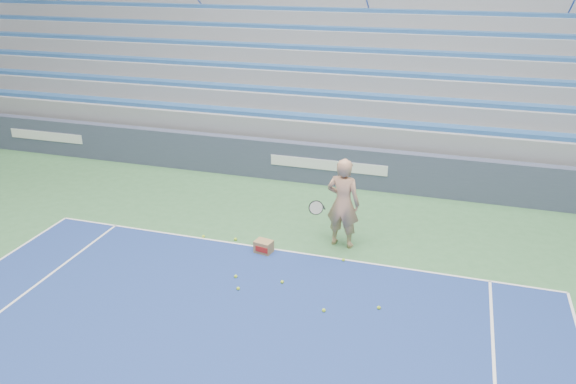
% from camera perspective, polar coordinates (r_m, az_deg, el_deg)
% --- Properties ---
extents(sponsor_barrier, '(30.00, 0.32, 1.10)m').
position_cam_1_polar(sponsor_barrier, '(15.23, 4.20, 2.75)').
color(sponsor_barrier, '#3B4259').
rests_on(sponsor_barrier, ground).
extents(bleachers, '(31.00, 9.15, 7.30)m').
position_cam_1_polar(bleachers, '(20.22, 8.13, 12.89)').
color(bleachers, gray).
rests_on(bleachers, ground).
extents(tennis_player, '(0.99, 0.90, 1.97)m').
position_cam_1_polar(tennis_player, '(11.81, 5.60, -1.13)').
color(tennis_player, tan).
rests_on(tennis_player, ground).
extents(ball_box, '(0.40, 0.34, 0.27)m').
position_cam_1_polar(ball_box, '(11.83, -2.49, -5.57)').
color(ball_box, olive).
rests_on(ball_box, ground).
extents(tennis_ball_0, '(0.07, 0.07, 0.07)m').
position_cam_1_polar(tennis_ball_0, '(11.03, -5.33, -8.54)').
color(tennis_ball_0, '#AFDA2C').
rests_on(tennis_ball_0, ground).
extents(tennis_ball_1, '(0.07, 0.07, 0.07)m').
position_cam_1_polar(tennis_ball_1, '(11.59, 5.65, -6.88)').
color(tennis_ball_1, '#AFDA2C').
rests_on(tennis_ball_1, ground).
extents(tennis_ball_2, '(0.07, 0.07, 0.07)m').
position_cam_1_polar(tennis_ball_2, '(12.60, -8.59, -4.49)').
color(tennis_ball_2, '#AFDA2C').
rests_on(tennis_ball_2, ground).
extents(tennis_ball_3, '(0.07, 0.07, 0.07)m').
position_cam_1_polar(tennis_ball_3, '(10.81, -0.60, -9.13)').
color(tennis_ball_3, '#AFDA2C').
rests_on(tennis_ball_3, ground).
extents(tennis_ball_4, '(0.07, 0.07, 0.07)m').
position_cam_1_polar(tennis_ball_4, '(12.40, -5.35, -4.79)').
color(tennis_ball_4, '#AFDA2C').
rests_on(tennis_ball_4, ground).
extents(tennis_ball_5, '(0.07, 0.07, 0.07)m').
position_cam_1_polar(tennis_ball_5, '(10.23, 9.22, -11.53)').
color(tennis_ball_5, '#AFDA2C').
rests_on(tennis_ball_5, ground).
extents(tennis_ball_6, '(0.07, 0.07, 0.07)m').
position_cam_1_polar(tennis_ball_6, '(10.05, 3.66, -11.92)').
color(tennis_ball_6, '#AFDA2C').
rests_on(tennis_ball_6, ground).
extents(tennis_ball_7, '(0.07, 0.07, 0.07)m').
position_cam_1_polar(tennis_ball_7, '(10.66, -5.09, -9.75)').
color(tennis_ball_7, '#AFDA2C').
rests_on(tennis_ball_7, ground).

